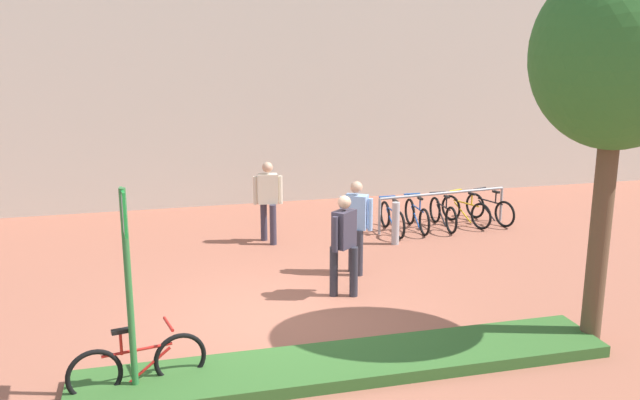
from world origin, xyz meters
TOP-DOWN VIEW (x-y plane):
  - ground_plane at (0.00, 0.00)m, footprint 60.00×60.00m
  - building_facade at (0.00, 8.12)m, footprint 28.00×1.20m
  - planter_strip at (0.39, -1.82)m, footprint 7.00×1.10m
  - tree_sidewalk at (3.94, -1.86)m, footprint 2.24×2.24m
  - parking_sign_post at (-2.29, -1.82)m, footprint 0.08×0.36m
  - bike_at_sign at (-2.24, -1.73)m, footprint 1.66×0.48m
  - bike_rack_cluster at (4.40, 4.15)m, footprint 3.19×1.78m
  - bollard_steel at (2.91, 3.20)m, footprint 0.16×0.16m
  - person_casual_tan at (0.38, 4.00)m, footprint 0.61×0.49m
  - person_suited_navy at (1.05, 0.68)m, footprint 0.49×0.44m
  - person_shirt_white at (1.57, 1.70)m, footprint 0.53×0.42m

SIDE VIEW (x-z plane):
  - ground_plane at x=0.00m, z-range 0.00..0.00m
  - planter_strip at x=0.39m, z-range 0.00..0.16m
  - bike_rack_cluster at x=4.40m, z-range -0.07..0.76m
  - bike_at_sign at x=-2.24m, z-range -0.08..0.78m
  - bollard_steel at x=2.91m, z-range 0.00..0.90m
  - person_casual_tan at x=0.38m, z-range 0.12..1.84m
  - person_suited_navy at x=1.05m, z-range 0.12..1.84m
  - person_shirt_white at x=1.57m, z-range 0.12..1.84m
  - parking_sign_post at x=-2.29m, z-range 0.39..2.95m
  - tree_sidewalk at x=3.94m, z-range 1.33..6.54m
  - building_facade at x=0.00m, z-range 0.00..10.00m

